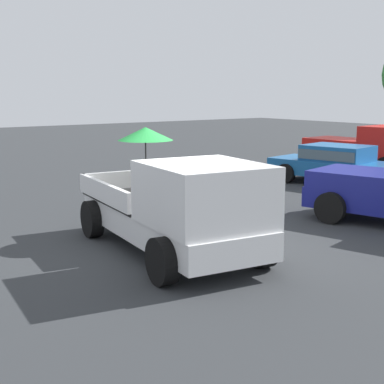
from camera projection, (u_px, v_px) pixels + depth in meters
ground_plane at (169, 250)px, 11.19m from camera, size 80.00×80.00×0.00m
pickup_truck_main at (179, 207)px, 10.64m from camera, size 5.25×2.79×2.37m
pickup_truck_far at (368, 149)px, 22.17m from camera, size 4.92×2.46×1.80m
parked_sedan_near at (336, 162)px, 19.02m from camera, size 4.57×2.61×1.33m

